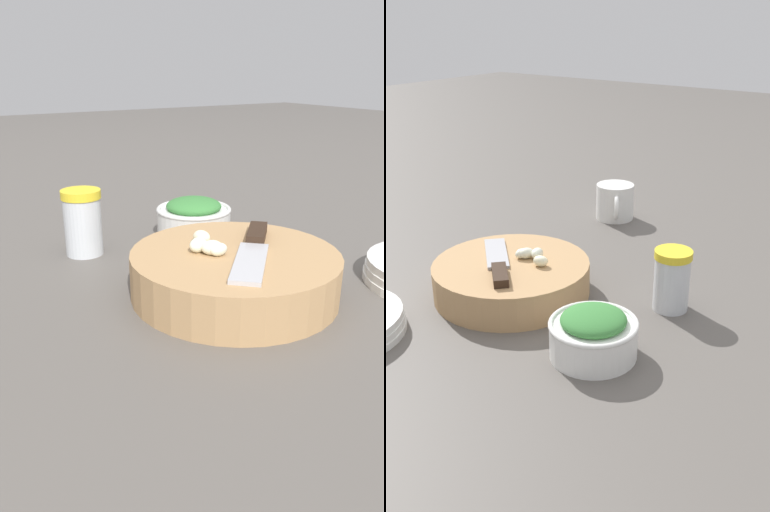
# 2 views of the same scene
# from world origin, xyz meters

# --- Properties ---
(ground_plane) EXTENTS (5.00, 5.00, 0.00)m
(ground_plane) POSITION_xyz_m (0.00, 0.00, 0.00)
(ground_plane) COLOR #56514C
(cutting_board) EXTENTS (0.25, 0.25, 0.05)m
(cutting_board) POSITION_xyz_m (0.10, -0.08, 0.03)
(cutting_board) COLOR tan
(cutting_board) RESTS_ON ground_plane
(chef_knife) EXTENTS (0.15, 0.15, 0.01)m
(chef_knife) POSITION_xyz_m (0.12, -0.09, 0.06)
(chef_knife) COLOR black
(chef_knife) RESTS_ON cutting_board
(garlic_cloves) EXTENTS (0.05, 0.07, 0.02)m
(garlic_cloves) POSITION_xyz_m (0.07, -0.06, 0.06)
(garlic_cloves) COLOR silver
(garlic_cloves) RESTS_ON cutting_board
(herb_bowl) EXTENTS (0.12, 0.12, 0.07)m
(herb_bowl) POSITION_xyz_m (0.17, 0.12, 0.03)
(herb_bowl) COLOR silver
(herb_bowl) RESTS_ON ground_plane
(spice_jar) EXTENTS (0.06, 0.06, 0.10)m
(spice_jar) POSITION_xyz_m (-0.01, 0.15, 0.05)
(spice_jar) COLOR silver
(spice_jar) RESTS_ON ground_plane
(coffee_mug) EXTENTS (0.10, 0.09, 0.08)m
(coffee_mug) POSITION_xyz_m (-0.30, -0.14, 0.04)
(coffee_mug) COLOR silver
(coffee_mug) RESTS_ON ground_plane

